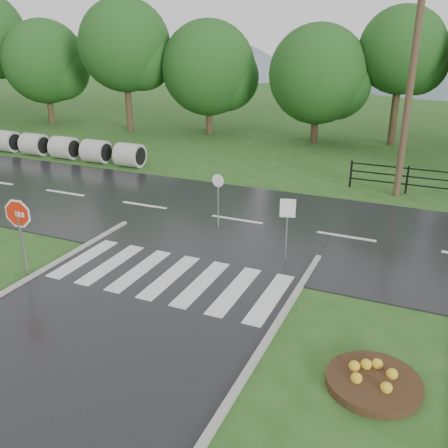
% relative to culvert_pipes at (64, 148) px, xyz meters
% --- Properties ---
extents(ground, '(120.00, 120.00, 0.00)m').
position_rel_culvert_pipes_xyz_m(ground, '(12.21, -15.00, -0.60)').
color(ground, '#26521B').
rests_on(ground, ground).
extents(main_road, '(90.00, 8.00, 0.04)m').
position_rel_culvert_pipes_xyz_m(main_road, '(12.21, -5.00, -0.60)').
color(main_road, black).
rests_on(main_road, ground).
extents(crosswalk, '(6.50, 2.80, 0.02)m').
position_rel_culvert_pipes_xyz_m(crosswalk, '(12.21, -10.00, -0.54)').
color(crosswalk, silver).
rests_on(crosswalk, ground).
extents(hills, '(102.00, 48.00, 48.00)m').
position_rel_culvert_pipes_xyz_m(hills, '(15.70, 50.00, -16.14)').
color(hills, slate).
rests_on(hills, ground).
extents(treeline, '(83.20, 5.20, 10.00)m').
position_rel_culvert_pipes_xyz_m(treeline, '(13.21, 9.00, -0.60)').
color(treeline, '#174616').
rests_on(treeline, ground).
extents(culvert_pipes, '(9.70, 1.20, 1.20)m').
position_rel_culvert_pipes_xyz_m(culvert_pipes, '(0.00, 0.00, 0.00)').
color(culvert_pipes, '#9E9B93').
rests_on(culvert_pipes, ground).
extents(stop_sign, '(1.09, 0.15, 2.47)m').
position_rel_culvert_pipes_xyz_m(stop_sign, '(8.43, -11.55, 1.13)').
color(stop_sign, '#939399').
rests_on(stop_sign, ground).
extents(flower_bed, '(1.87, 1.87, 0.37)m').
position_rel_culvert_pipes_xyz_m(flower_bed, '(18.18, -12.38, -0.46)').
color(flower_bed, '#332111').
rests_on(flower_bed, ground).
extents(reg_sign_small, '(0.44, 0.14, 2.05)m').
position_rel_culvert_pipes_xyz_m(reg_sign_small, '(14.91, -7.73, 0.86)').
color(reg_sign_small, '#939399').
rests_on(reg_sign_small, ground).
extents(reg_sign_round, '(0.46, 0.10, 1.99)m').
position_rel_culvert_pipes_xyz_m(reg_sign_round, '(11.87, -5.92, 0.68)').
color(reg_sign_round, '#939399').
rests_on(reg_sign_round, ground).
extents(utility_pole_east, '(1.48, 0.28, 8.33)m').
position_rel_culvert_pipes_xyz_m(utility_pole_east, '(17.25, 0.50, 3.63)').
color(utility_pole_east, '#473523').
rests_on(utility_pole_east, ground).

